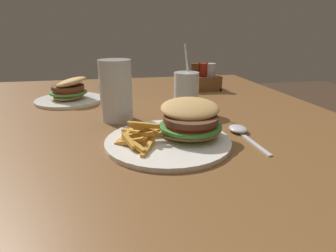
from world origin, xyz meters
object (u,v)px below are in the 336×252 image
(spoon, at_px, (240,130))
(condiment_caddy, at_px, (203,79))
(meal_plate_near, at_px, (180,129))
(beer_glass, at_px, (116,93))
(juice_glass, at_px, (186,94))
(meal_plate_far, at_px, (69,93))

(spoon, height_order, condiment_caddy, condiment_caddy)
(meal_plate_near, relative_size, beer_glass, 1.69)
(condiment_caddy, bearing_deg, juice_glass, -116.44)
(juice_glass, xyz_separation_m, condiment_caddy, (0.15, 0.30, -0.01))
(spoon, relative_size, meal_plate_far, 0.77)
(meal_plate_far, bearing_deg, condiment_caddy, 11.80)
(juice_glass, relative_size, meal_plate_far, 0.88)
(spoon, bearing_deg, condiment_caddy, -9.23)
(condiment_caddy, bearing_deg, beer_glass, -135.85)
(condiment_caddy, bearing_deg, meal_plate_near, -112.87)
(juice_glass, bearing_deg, meal_plate_far, 151.93)
(beer_glass, distance_m, condiment_caddy, 0.49)
(meal_plate_near, bearing_deg, beer_glass, 125.00)
(juice_glass, xyz_separation_m, meal_plate_far, (-0.36, 0.19, -0.02))
(spoon, xyz_separation_m, meal_plate_far, (-0.44, 0.40, 0.02))
(beer_glass, relative_size, meal_plate_far, 0.73)
(meal_plate_far, height_order, condiment_caddy, condiment_caddy)
(beer_glass, xyz_separation_m, spoon, (0.28, -0.16, -0.07))
(meal_plate_near, xyz_separation_m, beer_glass, (-0.13, 0.19, 0.05))
(beer_glass, bearing_deg, spoon, -29.86)
(meal_plate_near, relative_size, juice_glass, 1.39)
(spoon, bearing_deg, meal_plate_near, 97.07)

